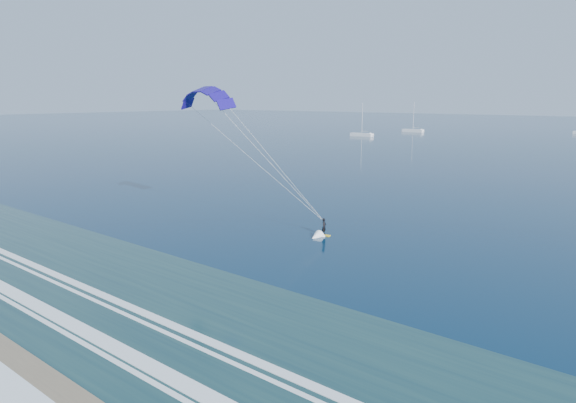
% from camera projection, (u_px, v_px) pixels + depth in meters
% --- Properties ---
extents(kitesurfer_rig, '(18.70, 7.12, 16.75)m').
position_uv_depth(kitesurfer_rig, '(260.00, 152.00, 55.00)').
color(kitesurfer_rig, yellow).
rests_on(kitesurfer_rig, ground).
extents(sailboat_0, '(9.15, 2.40, 12.38)m').
position_uv_depth(sailboat_0, '(362.00, 134.00, 195.44)').
color(sailboat_0, white).
rests_on(sailboat_0, ground).
extents(sailboat_1, '(9.24, 2.40, 12.62)m').
position_uv_depth(sailboat_1, '(413.00, 130.00, 219.71)').
color(sailboat_1, white).
rests_on(sailboat_1, ground).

